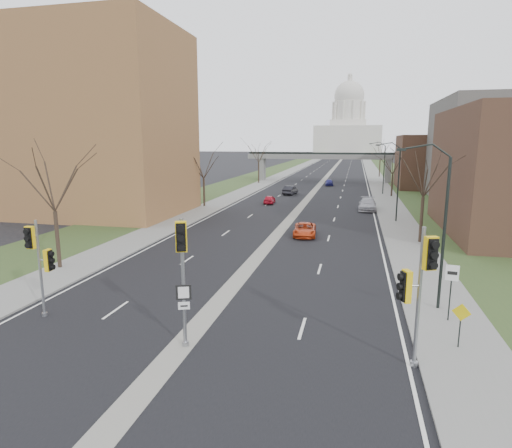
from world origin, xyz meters
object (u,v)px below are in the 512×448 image
at_px(car_right_near, 305,230).
at_px(signal_pole_right, 418,279).
at_px(signal_pole_median, 182,261).
at_px(warning_sign, 461,319).
at_px(car_right_far, 329,182).
at_px(signal_pole_left, 40,255).
at_px(car_left_far, 290,190).
at_px(speed_limit_sign, 451,283).
at_px(car_right_mid, 367,204).
at_px(car_left_near, 270,199).

bearing_deg(car_right_near, signal_pole_right, -77.82).
bearing_deg(signal_pole_median, signal_pole_right, -17.68).
relative_size(warning_sign, car_right_near, 0.45).
bearing_deg(signal_pole_median, car_right_far, 68.13).
height_order(signal_pole_left, car_left_far, signal_pole_left).
bearing_deg(signal_pole_median, car_right_near, 63.74).
bearing_deg(signal_pole_right, car_left_far, 81.91).
height_order(speed_limit_sign, car_right_far, speed_limit_sign).
bearing_deg(signal_pole_median, speed_limit_sign, 5.13).
bearing_deg(car_right_mid, car_left_near, 169.41).
xyz_separation_m(warning_sign, car_left_near, (-16.65, 41.46, -0.80)).
relative_size(signal_pole_left, car_right_near, 1.13).
xyz_separation_m(signal_pole_median, signal_pole_right, (9.38, 0.47, -0.25)).
relative_size(car_right_mid, car_right_far, 1.40).
relative_size(car_left_near, car_right_near, 0.80).
relative_size(speed_limit_sign, car_left_near, 0.80).
distance_m(warning_sign, car_right_mid, 38.54).
bearing_deg(car_right_near, speed_limit_sign, -67.40).
bearing_deg(warning_sign, car_right_near, 135.79).
distance_m(signal_pole_right, speed_limit_sign, 5.89).
bearing_deg(signal_pole_left, car_left_near, 81.97).
bearing_deg(signal_pole_left, car_left_far, 81.47).
bearing_deg(signal_pole_left, car_right_far, 78.18).
xyz_separation_m(signal_pole_left, speed_limit_sign, (19.97, 4.07, -1.23)).
xyz_separation_m(car_left_near, car_right_mid, (13.67, -3.04, 0.17)).
bearing_deg(warning_sign, car_right_mid, 116.78).
height_order(car_right_near, car_right_far, car_right_far).
distance_m(car_left_near, car_right_near, 21.67).
xyz_separation_m(speed_limit_sign, car_right_mid, (-3.13, 35.48, -1.30)).
relative_size(signal_pole_right, car_left_far, 1.27).
height_order(speed_limit_sign, car_left_far, speed_limit_sign).
bearing_deg(car_right_mid, signal_pole_right, -86.88).
distance_m(car_right_near, car_right_mid, 18.36).
relative_size(speed_limit_sign, car_left_far, 0.63).
height_order(signal_pole_median, warning_sign, signal_pole_median).
relative_size(warning_sign, car_left_far, 0.44).
relative_size(signal_pole_median, speed_limit_sign, 2.01).
bearing_deg(signal_pole_median, car_right_mid, 57.70).
bearing_deg(car_left_near, car_right_near, 106.80).
distance_m(warning_sign, car_left_far, 55.02).
relative_size(signal_pole_left, car_right_far, 1.32).
xyz_separation_m(signal_pole_right, car_left_far, (-13.16, 55.05, -3.00)).
relative_size(signal_pole_left, car_right_mid, 0.94).
height_order(car_left_far, car_right_mid, car_right_mid).
distance_m(signal_pole_right, car_right_mid, 40.75).
bearing_deg(car_right_mid, car_right_far, 104.46).
relative_size(signal_pole_right, speed_limit_sign, 2.01).
height_order(signal_pole_left, warning_sign, signal_pole_left).
bearing_deg(car_left_far, car_left_near, 90.90).
bearing_deg(car_right_far, car_left_far, -114.15).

